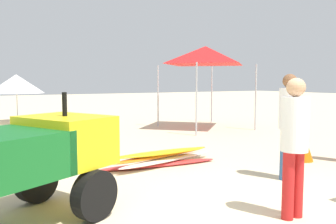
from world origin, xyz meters
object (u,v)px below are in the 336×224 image
(surfboard_pile, at_px, (163,158))
(popup_canopy, at_px, (205,56))
(lifeguard_far_right, at_px, (294,139))
(traffic_cone_near, at_px, (303,147))
(beach_umbrella_left, at_px, (16,84))
(utility_cart, at_px, (6,161))
(lifeguard_near_center, at_px, (289,119))

(surfboard_pile, relative_size, popup_canopy, 0.89)
(surfboard_pile, height_order, lifeguard_far_right, lifeguard_far_right)
(lifeguard_far_right, xyz_separation_m, popup_canopy, (3.82, 6.98, 1.54))
(popup_canopy, relative_size, traffic_cone_near, 4.91)
(surfboard_pile, bearing_deg, lifeguard_far_right, -88.54)
(lifeguard_far_right, bearing_deg, surfboard_pile, 91.46)
(popup_canopy, bearing_deg, surfboard_pile, -134.49)
(lifeguard_far_right, distance_m, beach_umbrella_left, 12.07)
(utility_cart, relative_size, popup_canopy, 1.00)
(surfboard_pile, distance_m, lifeguard_far_right, 3.12)
(surfboard_pile, xyz_separation_m, popup_canopy, (3.90, 3.97, 2.35))
(surfboard_pile, height_order, lifeguard_near_center, lifeguard_near_center)
(popup_canopy, xyz_separation_m, traffic_cone_near, (-1.21, -5.05, -2.22))
(lifeguard_far_right, bearing_deg, traffic_cone_near, 36.41)
(lifeguard_far_right, bearing_deg, beach_umbrella_left, 97.70)
(lifeguard_far_right, relative_size, traffic_cone_near, 2.91)
(beach_umbrella_left, xyz_separation_m, traffic_cone_near, (4.23, -10.02, -1.24))
(utility_cart, xyz_separation_m, traffic_cone_near, (5.60, 0.64, -0.50))
(utility_cart, height_order, beach_umbrella_left, beach_umbrella_left)
(lifeguard_far_right, bearing_deg, utility_cart, 156.65)
(lifeguard_near_center, xyz_separation_m, popup_canopy, (2.55, 5.80, 1.49))
(lifeguard_far_right, distance_m, traffic_cone_near, 3.32)
(lifeguard_far_right, xyz_separation_m, beach_umbrella_left, (-1.62, 11.95, 0.57))
(lifeguard_far_right, relative_size, beach_umbrella_left, 0.81)
(lifeguard_far_right, distance_m, popup_canopy, 8.11)
(utility_cart, relative_size, lifeguard_near_center, 1.60)
(surfboard_pile, relative_size, lifeguard_far_right, 1.51)
(utility_cart, relative_size, surfboard_pile, 1.11)
(lifeguard_near_center, bearing_deg, lifeguard_far_right, -137.14)
(traffic_cone_near, bearing_deg, lifeguard_near_center, -150.81)
(popup_canopy, relative_size, beach_umbrella_left, 1.36)
(lifeguard_near_center, height_order, lifeguard_far_right, lifeguard_near_center)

